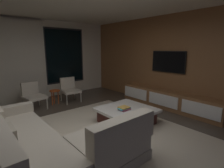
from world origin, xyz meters
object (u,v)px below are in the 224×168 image
coffee_table (127,116)px  media_console (168,100)px  sectional_couch (47,145)px  accent_chair_near_window (69,88)px  accent_chair_by_curtain (33,94)px  book_stack_on_coffee_table (124,108)px  side_stool (55,93)px  mounted_tv (168,62)px

coffee_table → media_console: bearing=-2.4°
sectional_couch → media_console: (3.61, 0.14, -0.04)m
accent_chair_near_window → media_console: size_ratio=0.25×
coffee_table → accent_chair_near_window: 2.50m
coffee_table → accent_chair_by_curtain: (-1.35, 2.47, 0.25)m
sectional_couch → book_stack_on_coffee_table: 1.87m
sectional_couch → side_stool: bearing=64.9°
sectional_couch → mounted_tv: (3.79, 0.34, 1.06)m
side_stool → mounted_tv: bearing=-42.2°
sectional_couch → accent_chair_near_window: (1.76, 2.69, 0.14)m
coffee_table → side_stool: size_ratio=2.52×
accent_chair_near_window → accent_chair_by_curtain: size_ratio=1.00×
coffee_table → accent_chair_by_curtain: accent_chair_by_curtain is taller
accent_chair_near_window → accent_chair_by_curtain: same height
book_stack_on_coffee_table → coffee_table: bearing=8.8°
sectional_couch → coffee_table: sectional_couch is taller
accent_chair_near_window → media_console: accent_chair_near_window is taller
sectional_couch → accent_chair_by_curtain: size_ratio=3.21×
accent_chair_near_window → mounted_tv: mounted_tv is taller
sectional_couch → media_console: sectional_couch is taller
mounted_tv → coffee_table: bearing=-176.0°
coffee_table → side_stool: 2.55m
sectional_couch → book_stack_on_coffee_table: bearing=5.9°
coffee_table → accent_chair_near_window: size_ratio=1.49×
sectional_couch → accent_chair_near_window: bearing=56.7°
media_console → accent_chair_near_window: bearing=125.9°
book_stack_on_coffee_table → sectional_couch: bearing=-174.1°
sectional_couch → side_stool: size_ratio=5.43×
accent_chair_by_curtain → mounted_tv: mounted_tv is taller
coffee_table → book_stack_on_coffee_table: 0.23m
accent_chair_near_window → accent_chair_by_curtain: 1.16m
book_stack_on_coffee_table → accent_chair_near_window: accent_chair_near_window is taller
media_console → side_stool: bearing=133.4°
sectional_couch → book_stack_on_coffee_table: sectional_couch is taller
media_console → mounted_tv: bearing=47.6°
sectional_couch → mounted_tv: mounted_tv is taller
media_console → mounted_tv: 1.13m
media_console → mounted_tv: size_ratio=2.88×
accent_chair_near_window → side_stool: bearing=-175.8°
coffee_table → media_console: 1.66m
side_stool → media_console: media_console is taller
side_stool → accent_chair_by_curtain: bearing=176.8°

